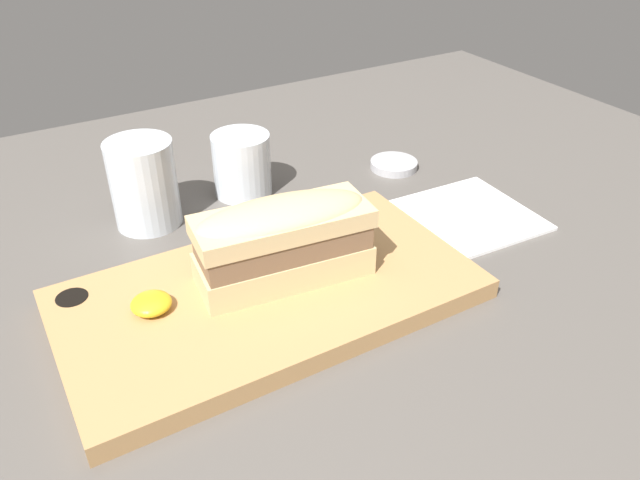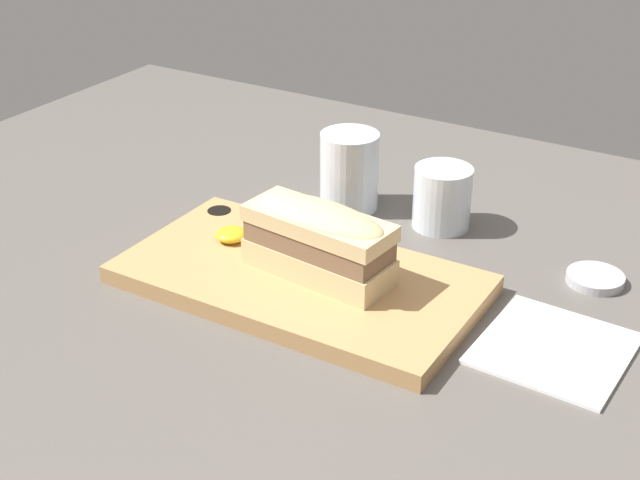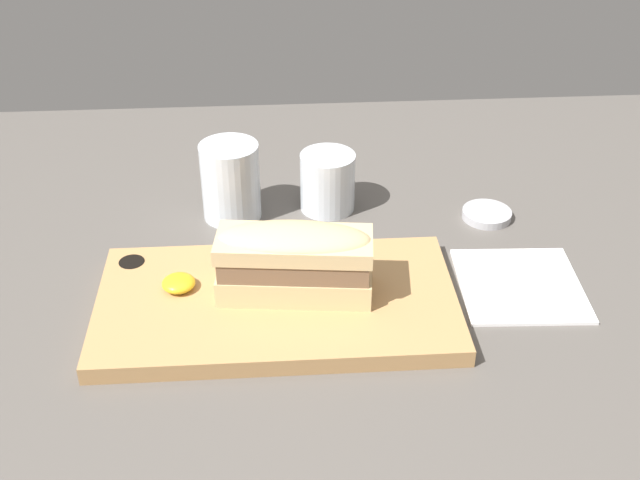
# 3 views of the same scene
# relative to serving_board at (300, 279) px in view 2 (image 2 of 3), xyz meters

# --- Properties ---
(dining_table) EXTENTS (1.45, 1.02, 0.02)m
(dining_table) POSITION_rel_serving_board_xyz_m (0.02, 0.06, -0.02)
(dining_table) COLOR #56514C
(dining_table) RESTS_ON ground
(serving_board) EXTENTS (0.40, 0.21, 0.02)m
(serving_board) POSITION_rel_serving_board_xyz_m (0.00, 0.00, 0.00)
(serving_board) COLOR tan
(serving_board) RESTS_ON dining_table
(sandwich) EXTENTS (0.17, 0.08, 0.08)m
(sandwich) POSITION_rel_serving_board_xyz_m (0.02, 0.01, 0.06)
(sandwich) COLOR #DBBC84
(sandwich) RESTS_ON serving_board
(mustard_dollop) EXTENTS (0.04, 0.04, 0.01)m
(mustard_dollop) POSITION_rel_serving_board_xyz_m (-0.11, 0.02, 0.02)
(mustard_dollop) COLOR gold
(mustard_dollop) RESTS_ON serving_board
(water_glass) EXTENTS (0.08, 0.08, 0.10)m
(water_glass) POSITION_rel_serving_board_xyz_m (-0.05, 0.21, 0.03)
(water_glass) COLOR silver
(water_glass) RESTS_ON dining_table
(wine_glass) EXTENTS (0.07, 0.07, 0.08)m
(wine_glass) POSITION_rel_serving_board_xyz_m (0.07, 0.22, 0.03)
(wine_glass) COLOR silver
(wine_glass) RESTS_ON dining_table
(napkin) EXTENTS (0.15, 0.15, 0.00)m
(napkin) POSITION_rel_serving_board_xyz_m (0.28, 0.03, -0.01)
(napkin) COLOR white
(napkin) RESTS_ON dining_table
(condiment_dish) EXTENTS (0.06, 0.06, 0.01)m
(condiment_dish) POSITION_rel_serving_board_xyz_m (0.28, 0.18, -0.00)
(condiment_dish) COLOR #B2B2B7
(condiment_dish) RESTS_ON dining_table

